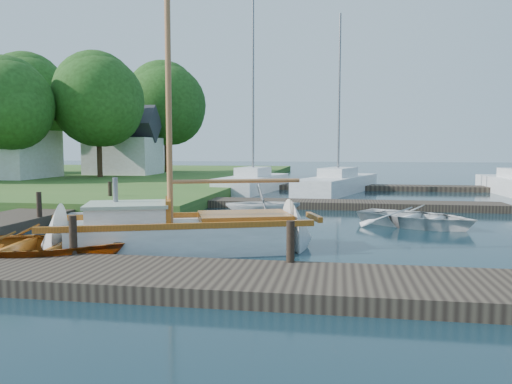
% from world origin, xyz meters
% --- Properties ---
extents(ground, '(160.00, 160.00, 0.00)m').
position_xyz_m(ground, '(0.00, 0.00, 0.00)').
color(ground, black).
rests_on(ground, ground).
extents(near_dock, '(18.00, 2.20, 0.30)m').
position_xyz_m(near_dock, '(0.00, -6.00, 0.15)').
color(near_dock, black).
rests_on(near_dock, ground).
extents(left_dock, '(2.20, 18.00, 0.30)m').
position_xyz_m(left_dock, '(-8.00, 2.00, 0.15)').
color(left_dock, black).
rests_on(left_dock, ground).
extents(far_dock, '(14.00, 1.60, 0.30)m').
position_xyz_m(far_dock, '(2.00, 6.50, 0.15)').
color(far_dock, black).
rests_on(far_dock, ground).
extents(pontoon, '(30.00, 1.60, 0.30)m').
position_xyz_m(pontoon, '(10.00, 16.00, 0.15)').
color(pontoon, black).
rests_on(pontoon, ground).
extents(mooring_post_1, '(0.16, 0.16, 0.80)m').
position_xyz_m(mooring_post_1, '(-3.00, -5.00, 0.70)').
color(mooring_post_1, black).
rests_on(mooring_post_1, near_dock).
extents(mooring_post_2, '(0.16, 0.16, 0.80)m').
position_xyz_m(mooring_post_2, '(1.50, -5.00, 0.70)').
color(mooring_post_2, black).
rests_on(mooring_post_2, near_dock).
extents(mooring_post_4, '(0.16, 0.16, 0.80)m').
position_xyz_m(mooring_post_4, '(-7.00, 0.00, 0.70)').
color(mooring_post_4, black).
rests_on(mooring_post_4, left_dock).
extents(mooring_post_5, '(0.16, 0.16, 0.80)m').
position_xyz_m(mooring_post_5, '(-7.00, 5.00, 0.70)').
color(mooring_post_5, black).
rests_on(mooring_post_5, left_dock).
extents(sailboat, '(7.39, 4.24, 9.83)m').
position_xyz_m(sailboat, '(-1.25, -2.87, 0.34)').
color(sailboat, silver).
rests_on(sailboat, ground).
extents(dinghy, '(4.75, 3.68, 0.91)m').
position_xyz_m(dinghy, '(-4.31, -4.70, 0.45)').
color(dinghy, brown).
rests_on(dinghy, ground).
extents(tender_a, '(4.21, 3.49, 0.75)m').
position_xyz_m(tender_a, '(-4.47, 0.71, 0.38)').
color(tender_a, silver).
rests_on(tender_a, ground).
extents(tender_b, '(2.98, 2.71, 1.36)m').
position_xyz_m(tender_b, '(-0.18, 2.56, 0.68)').
color(tender_b, silver).
rests_on(tender_b, ground).
extents(tender_c, '(4.61, 4.28, 0.78)m').
position_xyz_m(tender_c, '(4.84, 1.94, 0.39)').
color(tender_c, silver).
rests_on(tender_c, ground).
extents(marina_boat_0, '(3.40, 7.50, 12.04)m').
position_xyz_m(marina_boat_0, '(-2.46, 13.82, 0.59)').
color(marina_boat_0, silver).
rests_on(marina_boat_0, ground).
extents(marina_boat_1, '(4.80, 8.92, 9.86)m').
position_xyz_m(marina_boat_1, '(2.37, 13.98, 0.56)').
color(marina_boat_1, silver).
rests_on(marina_boat_1, ground).
extents(house_a, '(6.30, 5.00, 6.29)m').
position_xyz_m(house_a, '(-20.00, 16.00, 2.96)').
color(house_a, beige).
rests_on(house_a, shore).
extents(house_c, '(5.25, 4.00, 5.28)m').
position_xyz_m(house_c, '(-14.00, 22.00, 2.58)').
color(house_c, beige).
rests_on(house_c, shore).
extents(tree_2, '(5.83, 5.75, 7.82)m').
position_xyz_m(tree_2, '(-18.00, 14.05, 5.25)').
color(tree_2, '#332114').
rests_on(tree_2, shore).
extents(tree_3, '(6.41, 6.38, 8.74)m').
position_xyz_m(tree_3, '(-14.00, 18.05, 5.81)').
color(tree_3, '#332114').
rests_on(tree_3, shore).
extents(tree_4, '(7.01, 7.01, 9.66)m').
position_xyz_m(tree_4, '(-22.00, 22.05, 6.37)').
color(tree_4, '#332114').
rests_on(tree_4, shore).
extents(tree_7, '(6.83, 6.83, 9.38)m').
position_xyz_m(tree_7, '(-12.00, 26.05, 6.20)').
color(tree_7, '#332114').
rests_on(tree_7, shore).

